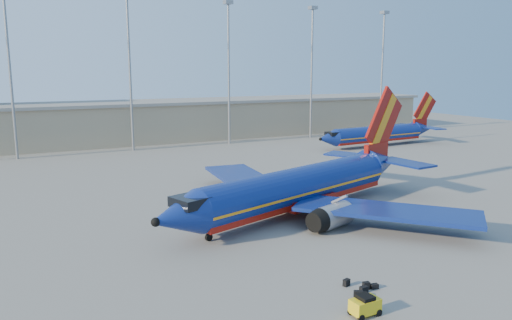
% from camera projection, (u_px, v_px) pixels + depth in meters
% --- Properties ---
extents(ground, '(220.00, 220.00, 0.00)m').
position_uv_depth(ground, '(273.00, 205.00, 56.84)').
color(ground, slate).
rests_on(ground, ground).
extents(terminal_building, '(122.00, 16.00, 8.50)m').
position_uv_depth(terminal_building, '(187.00, 119.00, 111.38)').
color(terminal_building, '#9E896D').
rests_on(terminal_building, ground).
extents(light_mast_row, '(101.60, 1.60, 28.65)m').
position_uv_depth(light_mast_row, '(181.00, 57.00, 96.25)').
color(light_mast_row, gray).
rests_on(light_mast_row, ground).
extents(aircraft_main, '(37.66, 35.63, 13.17)m').
position_uv_depth(aircraft_main, '(303.00, 187.00, 53.56)').
color(aircraft_main, navy).
rests_on(aircraft_main, ground).
extents(aircraft_second, '(31.29, 12.16, 10.59)m').
position_uv_depth(aircraft_second, '(380.00, 134.00, 100.44)').
color(aircraft_second, navy).
rests_on(aircraft_second, ground).
extents(baggage_tug, '(1.92, 1.21, 1.35)m').
position_uv_depth(baggage_tug, '(365.00, 305.00, 31.24)').
color(baggage_tug, gold).
rests_on(baggage_tug, ground).
extents(luggage_pile, '(2.53, 2.36, 0.52)m').
position_uv_depth(luggage_pile, '(361.00, 288.00, 34.81)').
color(luggage_pile, black).
rests_on(luggage_pile, ground).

